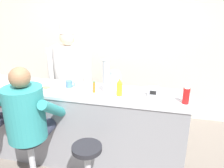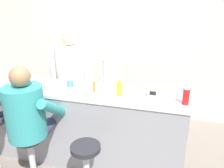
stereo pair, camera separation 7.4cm
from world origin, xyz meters
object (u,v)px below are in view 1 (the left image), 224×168
object	(u,v)px
cereal_bowl	(28,86)
coffee_mug_blue	(69,84)
water_pitcher_clear	(115,80)
cup_stack_steel	(106,77)
hot_sauce_bottle_orange	(94,87)
empty_stool_round	(88,163)
breakfast_plate	(47,88)
mustard_bottle_yellow	(119,88)
napkin_dispenser_chrome	(153,92)
diner_seated_teal	(28,115)
cook_in_whites_near	(70,76)
ketchup_bottle_red	(186,94)

from	to	relation	value
cereal_bowl	coffee_mug_blue	distance (m)	0.52
water_pitcher_clear	cup_stack_steel	size ratio (longest dim) A/B	0.56
hot_sauce_bottle_orange	cereal_bowl	world-z (taller)	hot_sauce_bottle_orange
cereal_bowl	cup_stack_steel	bearing A→B (deg)	3.84
empty_stool_round	breakfast_plate	bearing A→B (deg)	144.30
mustard_bottle_yellow	coffee_mug_blue	xyz separation A→B (m)	(-0.68, 0.12, -0.05)
napkin_dispenser_chrome	diner_seated_teal	world-z (taller)	diner_seated_teal
water_pitcher_clear	breakfast_plate	xyz separation A→B (m)	(-0.82, -0.24, -0.10)
cereal_bowl	cook_in_whites_near	distance (m)	0.75
hot_sauce_bottle_orange	empty_stool_round	distance (m)	0.86
water_pitcher_clear	cereal_bowl	xyz separation A→B (m)	(-1.08, -0.25, -0.09)
breakfast_plate	cook_in_whites_near	bearing A→B (deg)	90.63
diner_seated_teal	coffee_mug_blue	bearing A→B (deg)	69.14
coffee_mug_blue	empty_stool_round	size ratio (longest dim) A/B	0.20
cook_in_whites_near	napkin_dispenser_chrome	bearing A→B (deg)	-25.07
breakfast_plate	cereal_bowl	world-z (taller)	cereal_bowl
mustard_bottle_yellow	water_pitcher_clear	distance (m)	0.25
water_pitcher_clear	cereal_bowl	size ratio (longest dim) A/B	1.41
cup_stack_steel	coffee_mug_blue	bearing A→B (deg)	171.69
ketchup_bottle_red	coffee_mug_blue	size ratio (longest dim) A/B	1.77
ketchup_bottle_red	mustard_bottle_yellow	xyz separation A→B (m)	(-0.73, 0.05, -0.01)
water_pitcher_clear	cereal_bowl	world-z (taller)	water_pitcher_clear
breakfast_plate	empty_stool_round	bearing A→B (deg)	-35.70
ketchup_bottle_red	cook_in_whites_near	world-z (taller)	cook_in_whites_near
mustard_bottle_yellow	cup_stack_steel	xyz separation A→B (m)	(-0.17, 0.05, 0.11)
cereal_bowl	cup_stack_steel	xyz separation A→B (m)	(1.01, 0.07, 0.18)
empty_stool_round	cup_stack_steel	bearing A→B (deg)	83.98
ketchup_bottle_red	cereal_bowl	world-z (taller)	ketchup_bottle_red
breakfast_plate	cup_stack_steel	bearing A→B (deg)	4.73
cereal_bowl	cup_stack_steel	distance (m)	1.03
cereal_bowl	cook_in_whites_near	bearing A→B (deg)	70.50
cup_stack_steel	diner_seated_teal	bearing A→B (deg)	-144.46
cereal_bowl	coffee_mug_blue	size ratio (longest dim) A/B	1.24
diner_seated_teal	cook_in_whites_near	world-z (taller)	cook_in_whites_near
ketchup_bottle_red	breakfast_plate	size ratio (longest dim) A/B	1.03
ketchup_bottle_red	water_pitcher_clear	size ratio (longest dim) A/B	1.02
ketchup_bottle_red	mustard_bottle_yellow	distance (m)	0.73
mustard_bottle_yellow	hot_sauce_bottle_orange	size ratio (longest dim) A/B	1.54
cup_stack_steel	cook_in_whites_near	size ratio (longest dim) A/B	0.22
mustard_bottle_yellow	water_pitcher_clear	world-z (taller)	water_pitcher_clear
ketchup_bottle_red	cup_stack_steel	bearing A→B (deg)	174.08
water_pitcher_clear	breakfast_plate	size ratio (longest dim) A/B	1.02
breakfast_plate	water_pitcher_clear	bearing A→B (deg)	16.40
hot_sauce_bottle_orange	empty_stool_round	bearing A→B (deg)	-81.12
mustard_bottle_yellow	breakfast_plate	xyz separation A→B (m)	(-0.93, -0.02, -0.08)
napkin_dispenser_chrome	coffee_mug_blue	bearing A→B (deg)	177.05
cup_stack_steel	diner_seated_teal	world-z (taller)	diner_seated_teal
breakfast_plate	cook_in_whites_near	size ratio (longest dim) A/B	0.12
breakfast_plate	napkin_dispenser_chrome	xyz separation A→B (m)	(1.31, 0.08, 0.04)
mustard_bottle_yellow	diner_seated_teal	world-z (taller)	diner_seated_teal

